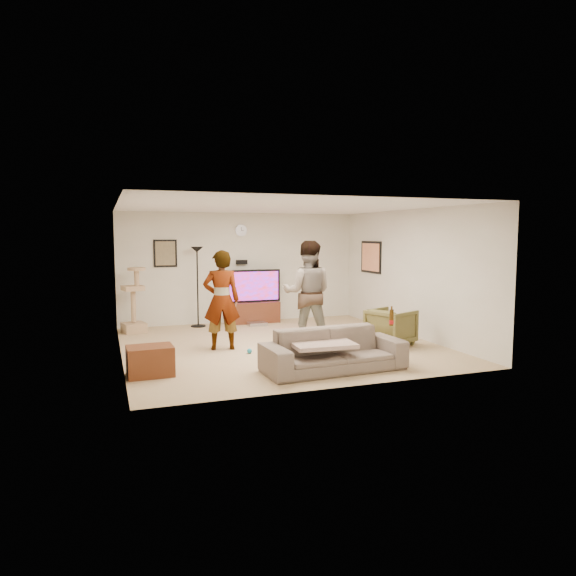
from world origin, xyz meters
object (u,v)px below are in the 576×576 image
object	(u,v)px
floor_lamp	(198,287)
side_table	(150,361)
person_right	(308,293)
armchair	(391,327)
tv_stand	(254,312)
person_left	(222,300)
sofa	(334,350)
beer_bottle	(392,318)
cat_tree	(133,300)
tv	(254,286)

from	to	relation	value
floor_lamp	side_table	distance (m)	4.00
person_right	armchair	distance (m)	1.64
armchair	floor_lamp	bearing A→B (deg)	20.72
tv_stand	person_right	world-z (taller)	person_right
person_left	sofa	xyz separation A→B (m)	(1.24, -1.96, -0.56)
sofa	beer_bottle	size ratio (longest dim) A/B	8.44
tv_stand	cat_tree	world-z (taller)	cat_tree
tv	beer_bottle	world-z (taller)	tv
tv	armchair	world-z (taller)	tv
person_right	armchair	world-z (taller)	person_right
armchair	side_table	size ratio (longest dim) A/B	1.15
cat_tree	armchair	world-z (taller)	cat_tree
person_left	beer_bottle	bearing A→B (deg)	147.63
floor_lamp	sofa	bearing A→B (deg)	-74.02
person_left	person_right	size ratio (longest dim) A/B	0.92
tv_stand	beer_bottle	bearing A→B (deg)	-78.23
cat_tree	side_table	xyz separation A→B (m)	(0.03, -3.48, -0.46)
person_left	person_right	distance (m)	1.58
tv_stand	tv	bearing A→B (deg)	0.00
armchair	person_right	bearing A→B (deg)	43.55
tv	side_table	bearing A→B (deg)	-124.60
tv_stand	floor_lamp	world-z (taller)	floor_lamp
tv_stand	armchair	world-z (taller)	armchair
tv	beer_bottle	size ratio (longest dim) A/B	4.98
side_table	cat_tree	bearing A→B (deg)	90.49
tv	floor_lamp	xyz separation A→B (m)	(-1.29, -0.09, 0.02)
tv_stand	tv	world-z (taller)	tv
tv	person_left	xyz separation A→B (m)	(-1.29, -2.48, 0.03)
floor_lamp	beer_bottle	size ratio (longest dim) A/B	6.96
tv	cat_tree	distance (m)	2.68
floor_lamp	side_table	world-z (taller)	floor_lamp
side_table	person_right	bearing A→B (deg)	22.75
cat_tree	side_table	world-z (taller)	cat_tree
tv	side_table	size ratio (longest dim) A/B	1.95
tv_stand	side_table	size ratio (longest dim) A/B	1.79
cat_tree	beer_bottle	xyz separation A→B (m)	(3.58, -4.12, 0.07)
tv	side_table	xyz separation A→B (m)	(-2.63, -3.81, -0.63)
sofa	tv_stand	bearing A→B (deg)	86.45
tv_stand	tv	xyz separation A→B (m)	(0.00, 0.00, 0.61)
tv_stand	floor_lamp	distance (m)	1.44
tv	sofa	bearing A→B (deg)	-90.58
floor_lamp	sofa	xyz separation A→B (m)	(1.25, -4.35, -0.56)
sofa	armchair	distance (m)	2.13
tv_stand	floor_lamp	size ratio (longest dim) A/B	0.66
person_right	beer_bottle	xyz separation A→B (m)	(0.64, -1.86, -0.21)
person_right	armchair	bearing A→B (deg)	179.48
floor_lamp	beer_bottle	world-z (taller)	floor_lamp
tv	side_table	distance (m)	4.67
cat_tree	armchair	bearing A→B (deg)	-33.44
tv_stand	beer_bottle	distance (m)	4.57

